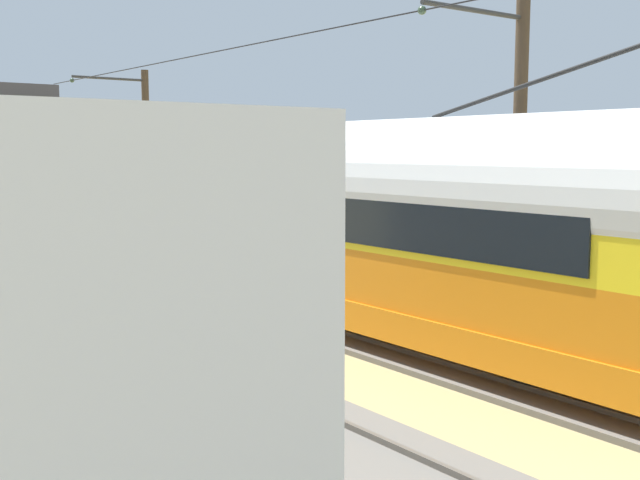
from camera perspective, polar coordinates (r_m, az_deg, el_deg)
name	(u,v)px	position (r m, az deg, el deg)	size (l,w,h in m)	color
ground_plane	(55,318)	(18.11, -19.06, -5.51)	(220.00, 220.00, 0.00)	tan
track_streetcar_siding	(228,291)	(20.25, -6.85, -3.75)	(2.80, 80.00, 0.18)	#666059
track_adjacent_siding	(51,313)	(18.39, -19.38, -5.17)	(2.80, 80.00, 0.18)	#666059
vintage_streetcar	(351,221)	(15.84, 2.34, 1.43)	(2.65, 17.73, 5.26)	orange
catenary_pole_foreground	(145,153)	(30.93, -12.90, 6.29)	(3.08, 0.28, 6.77)	#423323
catenary_pole_mid_near	(516,158)	(16.38, 14.35, 5.94)	(3.08, 0.28, 6.77)	#423323
overhead_wire_run	(395,16)	(15.13, 5.57, 16.22)	(2.87, 39.94, 0.18)	black
switch_stand	(105,224)	(32.25, -15.71, 1.13)	(0.50, 0.30, 1.24)	black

